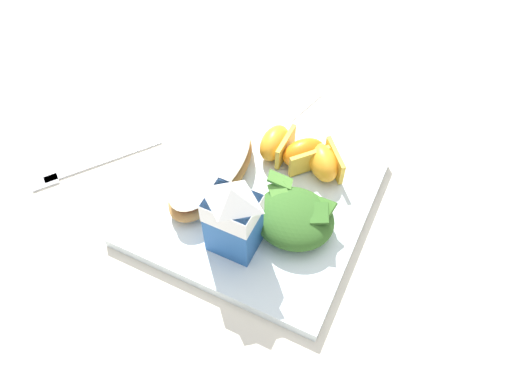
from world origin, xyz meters
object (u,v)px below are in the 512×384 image
(orange_wedge_rear, at_px, (276,143))
(paper_napkin, at_px, (274,97))
(milk_carton, at_px, (233,217))
(orange_wedge_front, at_px, (324,162))
(green_salad_pile, at_px, (294,218))
(cheesy_pizza_bread, at_px, (213,169))
(metal_fork, at_px, (87,165))
(white_plate, at_px, (256,200))
(orange_wedge_middle, at_px, (304,154))

(orange_wedge_rear, distance_m, paper_napkin, 0.14)
(milk_carton, xyz_separation_m, orange_wedge_front, (-0.06, -0.15, -0.04))
(green_salad_pile, bearing_deg, cheesy_pizza_bread, -11.44)
(metal_fork, bearing_deg, white_plate, -169.36)
(white_plate, height_order, orange_wedge_rear, orange_wedge_rear)
(milk_carton, bearing_deg, orange_wedge_rear, -84.01)
(white_plate, bearing_deg, orange_wedge_rear, -83.87)
(milk_carton, bearing_deg, cheesy_pizza_bread, -47.67)
(orange_wedge_front, xyz_separation_m, paper_napkin, (0.13, -0.12, -0.03))
(green_salad_pile, xyz_separation_m, milk_carton, (0.05, 0.05, 0.04))
(orange_wedge_rear, bearing_deg, white_plate, 96.13)
(white_plate, height_order, milk_carton, milk_carton)
(milk_carton, height_order, orange_wedge_middle, milk_carton)
(milk_carton, height_order, orange_wedge_front, milk_carton)
(orange_wedge_middle, bearing_deg, paper_napkin, -50.70)
(green_salad_pile, relative_size, metal_fork, 0.64)
(white_plate, bearing_deg, paper_napkin, -72.01)
(cheesy_pizza_bread, height_order, orange_wedge_front, orange_wedge_front)
(white_plate, relative_size, metal_fork, 1.74)
(milk_carton, height_order, metal_fork, milk_carton)
(white_plate, relative_size, orange_wedge_rear, 4.66)
(cheesy_pizza_bread, bearing_deg, orange_wedge_front, -149.99)
(green_salad_pile, relative_size, paper_napkin, 0.93)
(green_salad_pile, bearing_deg, metal_fork, 4.42)
(paper_napkin, distance_m, metal_fork, 0.30)
(white_plate, bearing_deg, orange_wedge_front, -129.30)
(cheesy_pizza_bread, xyz_separation_m, orange_wedge_front, (-0.13, -0.07, 0.00))
(white_plate, xyz_separation_m, orange_wedge_front, (-0.06, -0.08, 0.03))
(green_salad_pile, xyz_separation_m, metal_fork, (0.30, 0.02, -0.03))
(metal_fork, bearing_deg, paper_napkin, -125.90)
(cheesy_pizza_bread, distance_m, orange_wedge_rear, 0.10)
(green_salad_pile, xyz_separation_m, orange_wedge_middle, (0.03, -0.10, -0.00))
(green_salad_pile, bearing_deg, orange_wedge_front, -90.93)
(paper_napkin, relative_size, metal_fork, 0.68)
(orange_wedge_front, height_order, orange_wedge_middle, same)
(milk_carton, height_order, orange_wedge_rear, milk_carton)
(green_salad_pile, distance_m, metal_fork, 0.31)
(white_plate, distance_m, green_salad_pile, 0.07)
(orange_wedge_front, distance_m, orange_wedge_rear, 0.07)
(orange_wedge_rear, xyz_separation_m, metal_fork, (0.23, 0.13, -0.03))
(white_plate, xyz_separation_m, paper_napkin, (0.06, -0.20, -0.01))
(white_plate, relative_size, paper_napkin, 2.55)
(cheesy_pizza_bread, relative_size, green_salad_pile, 1.68)
(orange_wedge_middle, relative_size, metal_fork, 0.43)
(white_plate, relative_size, milk_carton, 2.55)
(cheesy_pizza_bread, distance_m, paper_napkin, 0.20)
(green_salad_pile, height_order, milk_carton, milk_carton)
(metal_fork, bearing_deg, orange_wedge_middle, -155.68)
(white_plate, height_order, green_salad_pile, green_salad_pile)
(cheesy_pizza_bread, bearing_deg, orange_wedge_middle, -142.35)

